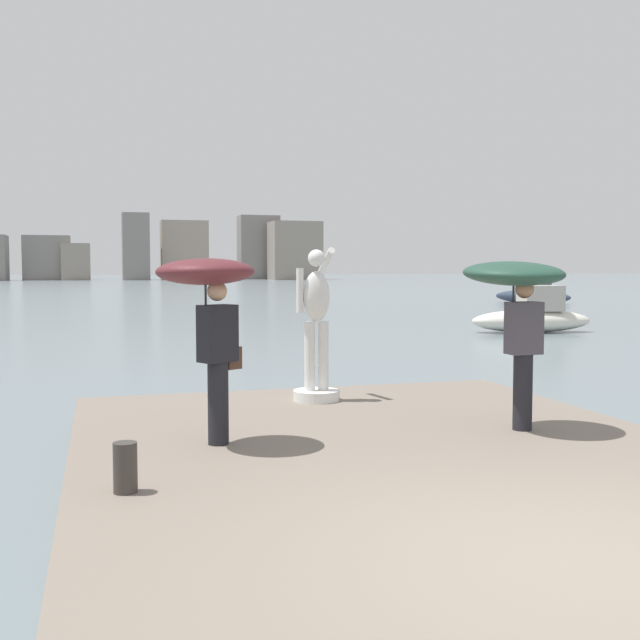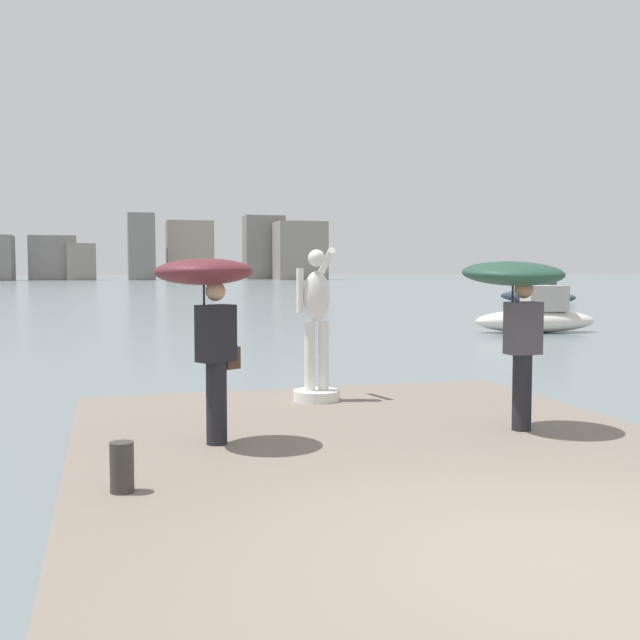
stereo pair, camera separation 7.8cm
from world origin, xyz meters
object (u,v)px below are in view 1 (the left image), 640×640
(onlooker_right, at_px, (516,291))
(boat_mid, at_px, (533,316))
(onlooker_left, at_px, (209,296))
(boat_near, at_px, (533,295))
(statue_white_figure, at_px, (316,336))
(mooring_bollard, at_px, (125,468))

(onlooker_right, distance_m, boat_mid, 18.84)
(onlooker_left, relative_size, boat_near, 0.38)
(statue_white_figure, relative_size, boat_mid, 0.48)
(onlooker_left, distance_m, mooring_bollard, 2.24)
(onlooker_left, relative_size, mooring_bollard, 4.67)
(statue_white_figure, bearing_deg, onlooker_right, -56.75)
(onlooker_left, bearing_deg, mooring_bollard, -121.12)
(mooring_bollard, relative_size, boat_mid, 0.09)
(statue_white_figure, bearing_deg, boat_mid, 48.92)
(onlooker_left, xyz_separation_m, mooring_bollard, (-0.92, -1.52, -1.36))
(mooring_bollard, height_order, boat_mid, boat_mid)
(onlooker_right, xyz_separation_m, boat_mid, (10.00, 15.90, -1.43))
(onlooker_right, bearing_deg, boat_near, 58.22)
(boat_near, relative_size, boat_mid, 1.18)
(onlooker_right, bearing_deg, onlooker_left, 176.68)
(statue_white_figure, xyz_separation_m, boat_near, (23.42, 32.61, -0.79))
(mooring_bollard, xyz_separation_m, boat_near, (26.16, 36.45, -0.09))
(onlooker_right, height_order, boat_mid, onlooker_right)
(statue_white_figure, distance_m, boat_mid, 17.76)
(statue_white_figure, relative_size, onlooker_left, 1.09)
(boat_mid, bearing_deg, statue_white_figure, -131.08)
(onlooker_left, height_order, boat_near, onlooker_left)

